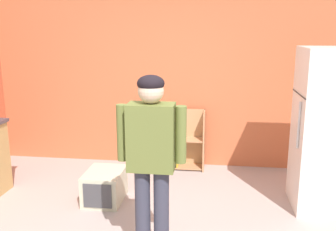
# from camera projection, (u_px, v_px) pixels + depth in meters

# --- Properties ---
(back_wall) EXTENTS (5.20, 0.06, 2.70)m
(back_wall) POSITION_uv_depth(u_px,v_px,m) (172.00, 73.00, 5.37)
(back_wall) COLOR #C9643D
(back_wall) RESTS_ON ground
(refrigerator) EXTENTS (0.73, 0.68, 1.78)m
(refrigerator) POSITION_uv_depth(u_px,v_px,m) (330.00, 130.00, 4.07)
(refrigerator) COLOR white
(refrigerator) RESTS_ON ground
(bookshelf) EXTENTS (0.80, 0.28, 0.85)m
(bookshelf) POSITION_uv_depth(u_px,v_px,m) (173.00, 143.00, 5.40)
(bookshelf) COLOR tan
(bookshelf) RESTS_ON ground
(standing_person) EXTENTS (0.57, 0.22, 1.61)m
(standing_person) POSITION_uv_depth(u_px,v_px,m) (151.00, 153.00, 3.06)
(standing_person) COLOR #393A4C
(standing_person) RESTS_ON ground
(pet_carrier) EXTENTS (0.42, 0.55, 0.36)m
(pet_carrier) POSITION_uv_depth(u_px,v_px,m) (105.00, 186.00, 4.36)
(pet_carrier) COLOR beige
(pet_carrier) RESTS_ON ground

